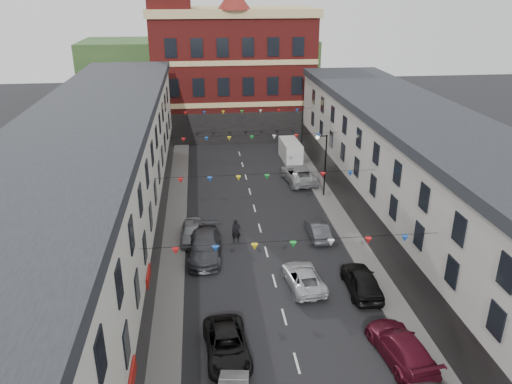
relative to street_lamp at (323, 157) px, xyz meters
name	(u,v)px	position (x,y,z in m)	size (l,w,h in m)	color
ground	(274,281)	(-6.55, -14.00, -3.90)	(160.00, 160.00, 0.00)	black
pavement_left	(172,271)	(-13.45, -12.00, -3.83)	(1.80, 64.00, 0.15)	#605E5B
pavement_right	(365,259)	(0.35, -12.00, -3.83)	(1.80, 64.00, 0.15)	#605E5B
terrace_left	(87,211)	(-18.33, -13.00, 1.44)	(8.40, 56.00, 10.70)	beige
terrace_right	(445,201)	(5.23, -13.00, 0.95)	(8.40, 56.00, 9.70)	beige
civic_building	(232,71)	(-6.55, 23.95, 4.23)	(20.60, 13.30, 18.50)	maroon
clock_tower	(170,18)	(-14.05, 21.00, 11.03)	(5.60, 5.60, 30.00)	maroon
distant_hill	(201,69)	(-10.55, 48.00, 1.10)	(40.00, 14.00, 10.00)	#2B4E24
street_lamp	(323,157)	(0.00, 0.00, 0.00)	(1.10, 0.36, 6.00)	black
car_left_c	(227,345)	(-10.15, -21.01, -3.22)	(2.27, 4.92, 1.37)	black
car_left_d	(205,246)	(-11.09, -10.16, -3.08)	(2.31, 5.69, 1.65)	#393A3F
car_left_e	(192,232)	(-12.05, -7.48, -3.20)	(1.67, 4.16, 1.42)	#9A9BA2
car_right_c	(401,347)	(-1.05, -22.27, -3.14)	(2.15, 5.30, 1.54)	#591123
car_right_d	(362,281)	(-1.15, -15.89, -3.10)	(1.90, 4.72, 1.61)	black
car_right_e	(318,230)	(-2.23, -8.08, -3.25)	(1.38, 3.97, 1.31)	#44464B
car_right_f	(298,174)	(-1.39, 4.07, -3.08)	(2.73, 5.92, 1.65)	#A0A1A4
moving_car	(303,277)	(-4.75, -14.79, -3.26)	(2.15, 4.66, 1.30)	silver
white_van	(290,151)	(-0.95, 11.11, -2.82)	(1.89, 4.91, 2.17)	white
pedestrian	(236,231)	(-8.67, -8.21, -2.95)	(0.70, 0.46, 1.91)	black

